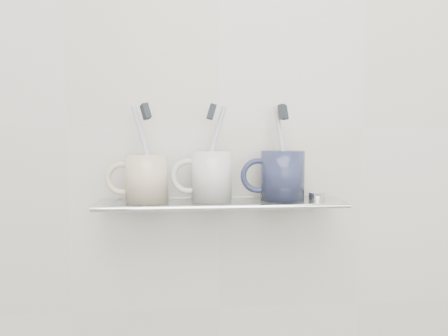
{
  "coord_description": "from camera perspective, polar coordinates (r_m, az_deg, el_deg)",
  "views": [
    {
      "loc": [
        -0.07,
        0.16,
        1.24
      ],
      "look_at": [
        0.01,
        1.04,
        1.17
      ],
      "focal_mm": 35.0,
      "sensor_mm": 36.0,
      "label": 1
    }
  ],
  "objects": [
    {
      "name": "shelf_rail",
      "position": [
        0.84,
        -0.07,
        -5.19
      ],
      "size": [
        0.5,
        0.01,
        0.01
      ],
      "primitive_type": "cylinder",
      "rotation": [
        0.0,
        1.57,
        0.0
      ],
      "color": "silver",
      "rests_on": "shelf_glass"
    },
    {
      "name": "toothbrush_left",
      "position": [
        0.89,
        -10.11,
        2.12
      ],
      "size": [
        0.06,
        0.04,
        0.19
      ],
      "primitive_type": "cylinder",
      "rotation": [
        -0.22,
        -0.2,
        0.39
      ],
      "color": "#B7B5C8",
      "rests_on": "mug_left"
    },
    {
      "name": "toothbrush_center",
      "position": [
        0.89,
        -1.63,
        2.18
      ],
      "size": [
        0.06,
        0.03,
        0.19
      ],
      "primitive_type": "cylinder",
      "rotation": [
        -0.08,
        0.29,
        0.02
      ],
      "color": "silver",
      "rests_on": "mug_center"
    },
    {
      "name": "mug_right",
      "position": [
        0.91,
        7.65,
        -0.96
      ],
      "size": [
        0.1,
        0.1,
        0.1
      ],
      "primitive_type": "cylinder",
      "rotation": [
        0.0,
        0.0,
        0.09
      ],
      "color": "#181C36",
      "rests_on": "shelf_glass"
    },
    {
      "name": "mug_center_handle",
      "position": [
        0.89,
        -4.66,
        -1.09
      ],
      "size": [
        0.07,
        0.01,
        0.07
      ],
      "primitive_type": "torus",
      "rotation": [
        1.57,
        0.0,
        0.0
      ],
      "color": "silver",
      "rests_on": "mug_center"
    },
    {
      "name": "bristles_right",
      "position": [
        0.91,
        7.75,
        7.26
      ],
      "size": [
        0.03,
        0.03,
        0.03
      ],
      "primitive_type": "cube",
      "rotation": [
        -0.07,
        -0.21,
        -0.57
      ],
      "color": "#21262B",
      "rests_on": "toothbrush_right"
    },
    {
      "name": "mug_right_handle",
      "position": [
        0.9,
        4.47,
        -0.99
      ],
      "size": [
        0.07,
        0.01,
        0.07
      ],
      "primitive_type": "torus",
      "rotation": [
        1.57,
        0.0,
        0.0
      ],
      "color": "#181C36",
      "rests_on": "mug_right"
    },
    {
      "name": "mug_left",
      "position": [
        0.89,
        -10.06,
        -1.34
      ],
      "size": [
        0.11,
        0.11,
        0.09
      ],
      "primitive_type": "cylinder",
      "rotation": [
        0.0,
        0.0,
        -0.41
      ],
      "color": "beige",
      "rests_on": "shelf_glass"
    },
    {
      "name": "chrome_cap",
      "position": [
        0.93,
        12.02,
        -3.56
      ],
      "size": [
        0.04,
        0.04,
        0.01
      ],
      "primitive_type": "cylinder",
      "color": "silver",
      "rests_on": "shelf_glass"
    },
    {
      "name": "bristles_center",
      "position": [
        0.89,
        -1.65,
        7.36
      ],
      "size": [
        0.02,
        0.02,
        0.03
      ],
      "primitive_type": "cube",
      "rotation": [
        -0.08,
        0.29,
        0.02
      ],
      "color": "#21262B",
      "rests_on": "toothbrush_center"
    },
    {
      "name": "wall_back",
      "position": [
        0.94,
        -0.69,
        5.32
      ],
      "size": [
        2.5,
        0.0,
        2.5
      ],
      "primitive_type": "plane",
      "rotation": [
        1.57,
        0.0,
        0.0
      ],
      "color": "beige",
      "rests_on": "ground"
    },
    {
      "name": "mug_center",
      "position": [
        0.89,
        -1.63,
        -1.06
      ],
      "size": [
        0.1,
        0.1,
        0.1
      ],
      "primitive_type": "cylinder",
      "rotation": [
        0.0,
        0.0,
        0.18
      ],
      "color": "silver",
      "rests_on": "shelf_glass"
    },
    {
      "name": "mug_left_handle",
      "position": [
        0.9,
        -13.14,
        -1.35
      ],
      "size": [
        0.07,
        0.01,
        0.07
      ],
      "primitive_type": "torus",
      "rotation": [
        1.57,
        0.0,
        0.0
      ],
      "color": "beige",
      "rests_on": "mug_left"
    },
    {
      "name": "toothbrush_right",
      "position": [
        0.91,
        7.69,
        2.2
      ],
      "size": [
        0.04,
        0.05,
        0.19
      ],
      "primitive_type": "cylinder",
      "rotation": [
        -0.07,
        -0.21,
        -0.57
      ],
      "color": "#BCBAB9",
      "rests_on": "mug_right"
    },
    {
      "name": "bracket_right",
      "position": [
        0.98,
        11.77,
        -4.49
      ],
      "size": [
        0.02,
        0.03,
        0.02
      ],
      "primitive_type": "cylinder",
      "rotation": [
        1.57,
        0.0,
        0.0
      ],
      "color": "silver",
      "rests_on": "wall_back"
    },
    {
      "name": "shelf_glass",
      "position": [
        0.89,
        -0.38,
        -4.57
      ],
      "size": [
        0.5,
        0.12,
        0.01
      ],
      "primitive_type": "cube",
      "color": "silver",
      "rests_on": "wall_back"
    },
    {
      "name": "bracket_left",
      "position": [
        0.95,
        -13.41,
        -4.83
      ],
      "size": [
        0.02,
        0.03,
        0.02
      ],
      "primitive_type": "cylinder",
      "rotation": [
        1.57,
        0.0,
        0.0
      ],
      "color": "silver",
      "rests_on": "wall_back"
    },
    {
      "name": "bristles_left",
      "position": [
        0.89,
        -10.19,
        7.28
      ],
      "size": [
        0.03,
        0.03,
        0.04
      ],
      "primitive_type": "cube",
      "rotation": [
        -0.22,
        -0.2,
        0.39
      ],
      "color": "#21262B",
      "rests_on": "toothbrush_left"
    }
  ]
}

